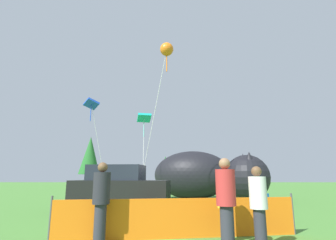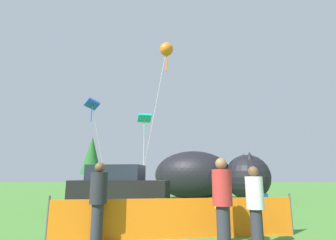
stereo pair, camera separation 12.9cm
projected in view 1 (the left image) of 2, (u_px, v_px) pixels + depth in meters
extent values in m
plane|color=#477F33|center=(164.00, 215.00, 10.51)|extent=(120.00, 120.00, 0.00)
cube|color=black|center=(121.00, 193.00, 11.37)|extent=(4.35, 2.14, 1.10)
cube|color=#1E232D|center=(117.00, 173.00, 11.58)|extent=(2.46, 1.80, 0.66)
cylinder|color=black|center=(153.00, 204.00, 11.92)|extent=(0.60, 0.30, 0.57)
cylinder|color=black|center=(146.00, 208.00, 10.31)|extent=(0.60, 0.30, 0.57)
cylinder|color=black|center=(99.00, 203.00, 12.22)|extent=(0.60, 0.30, 0.57)
cylinder|color=black|center=(83.00, 207.00, 10.61)|extent=(0.60, 0.30, 0.57)
cube|color=#1959A5|center=(270.00, 208.00, 9.17)|extent=(0.70, 0.70, 0.03)
cube|color=#1959A5|center=(264.00, 200.00, 9.43)|extent=(0.46, 0.25, 0.47)
cylinder|color=#A5A5AD|center=(280.00, 215.00, 9.02)|extent=(0.02, 0.02, 0.42)
cylinder|color=#A5A5AD|center=(271.00, 216.00, 8.83)|extent=(0.02, 0.02, 0.42)
cylinder|color=#A5A5AD|center=(270.00, 213.00, 9.41)|extent=(0.02, 0.02, 0.42)
cylinder|color=#A5A5AD|center=(261.00, 214.00, 9.22)|extent=(0.02, 0.02, 0.42)
ellipsoid|color=black|center=(192.00, 175.00, 18.02)|extent=(5.99, 4.50, 3.23)
ellipsoid|color=white|center=(192.00, 186.00, 17.86)|extent=(3.92, 3.22, 1.45)
sphere|color=black|center=(247.00, 177.00, 17.03)|extent=(2.90, 2.90, 2.90)
cone|color=black|center=(243.00, 160.00, 17.98)|extent=(0.81, 0.81, 0.87)
cone|color=black|center=(249.00, 159.00, 16.56)|extent=(0.81, 0.81, 0.87)
cube|color=orange|center=(180.00, 218.00, 6.57)|extent=(6.12, 1.02, 0.96)
cylinder|color=#4C4C51|center=(50.00, 219.00, 6.12)|extent=(0.05, 0.05, 1.05)
cylinder|color=#4C4C51|center=(293.00, 214.00, 7.04)|extent=(0.05, 0.05, 1.05)
cylinder|color=#2D2D38|center=(100.00, 224.00, 6.01)|extent=(0.27, 0.27, 0.87)
cylinder|color=#26262D|center=(102.00, 188.00, 6.18)|extent=(0.40, 0.40, 0.73)
sphere|color=brown|center=(103.00, 167.00, 6.28)|extent=(0.24, 0.24, 0.24)
cylinder|color=#2D2D38|center=(227.00, 229.00, 5.40)|extent=(0.28, 0.28, 0.90)
cylinder|color=#B72D2D|center=(226.00, 187.00, 5.57)|extent=(0.41, 0.41, 0.75)
sphere|color=#8C6647|center=(224.00, 164.00, 5.68)|extent=(0.24, 0.24, 0.24)
cylinder|color=#2D2D38|center=(226.00, 225.00, 6.09)|extent=(0.24, 0.24, 0.77)
cylinder|color=yellow|center=(225.00, 194.00, 6.24)|extent=(0.36, 0.36, 0.65)
sphere|color=#8C6647|center=(224.00, 176.00, 6.33)|extent=(0.21, 0.21, 0.21)
cylinder|color=#2D2D38|center=(260.00, 229.00, 5.54)|extent=(0.26, 0.26, 0.82)
cylinder|color=silver|center=(258.00, 192.00, 5.70)|extent=(0.38, 0.38, 0.68)
sphere|color=brown|center=(256.00, 171.00, 5.80)|extent=(0.22, 0.22, 0.22)
cylinder|color=silver|center=(143.00, 157.00, 16.45)|extent=(0.21, 1.81, 5.43)
cube|color=#19B2B2|center=(144.00, 118.00, 17.89)|extent=(1.08, 1.08, 0.48)
cylinder|color=#19B2B2|center=(144.00, 128.00, 17.75)|extent=(0.06, 0.06, 1.20)
cylinder|color=silver|center=(152.00, 125.00, 13.85)|extent=(1.57, 0.76, 8.34)
sphere|color=orange|center=(167.00, 49.00, 14.37)|extent=(0.73, 0.73, 0.73)
cylinder|color=orange|center=(167.00, 61.00, 14.22)|extent=(0.06, 0.06, 1.20)
cylinder|color=silver|center=(99.00, 150.00, 19.17)|extent=(1.30, 1.13, 6.76)
cube|color=blue|center=(91.00, 104.00, 19.36)|extent=(1.27, 1.20, 0.73)
cylinder|color=blue|center=(91.00, 113.00, 19.21)|extent=(0.06, 0.06, 1.20)
cylinder|color=brown|center=(88.00, 180.00, 40.15)|extent=(0.59, 0.59, 1.83)
cone|color=#236028|center=(90.00, 155.00, 40.96)|extent=(3.22, 3.22, 5.86)
cylinder|color=brown|center=(165.00, 181.00, 49.05)|extent=(0.40, 0.40, 1.27)
cone|color=#236028|center=(165.00, 167.00, 49.61)|extent=(2.23, 2.23, 4.05)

